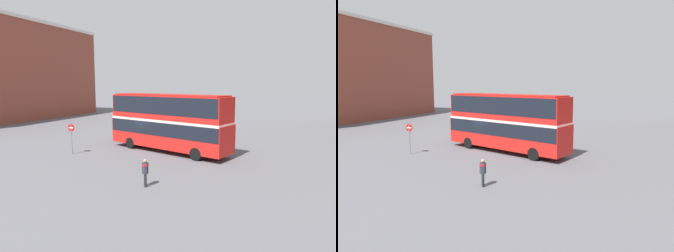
# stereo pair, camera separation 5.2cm
# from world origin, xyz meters

# --- Properties ---
(ground_plane) EXTENTS (240.00, 240.00, 0.00)m
(ground_plane) POSITION_xyz_m (0.00, 0.00, 0.00)
(ground_plane) COLOR #5B5B60
(building_row_left) EXTENTS (10.41, 31.71, 15.47)m
(building_row_left) POSITION_xyz_m (-30.48, 10.89, 7.74)
(building_row_left) COLOR brown
(building_row_left) RESTS_ON ground_plane
(double_decker_bus) EXTENTS (11.38, 5.39, 4.82)m
(double_decker_bus) POSITION_xyz_m (1.62, -0.18, 2.75)
(double_decker_bus) COLOR red
(double_decker_bus) RESTS_ON ground_plane
(pedestrian_foreground) EXTENTS (0.53, 0.53, 1.56)m
(pedestrian_foreground) POSITION_xyz_m (3.87, -8.76, 0.96)
(pedestrian_foreground) COLOR #232328
(pedestrian_foreground) RESTS_ON ground_plane
(parked_car_kerb_near) EXTENTS (4.37, 2.04, 1.51)m
(parked_car_kerb_near) POSITION_xyz_m (-10.05, 15.62, 0.77)
(parked_car_kerb_near) COLOR black
(parked_car_kerb_near) RESTS_ON ground_plane
(no_entry_sign) EXTENTS (0.63, 0.08, 2.48)m
(no_entry_sign) POSITION_xyz_m (-5.18, -4.17, 1.67)
(no_entry_sign) COLOR gray
(no_entry_sign) RESTS_ON ground_plane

